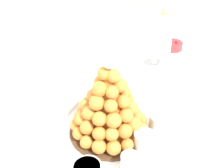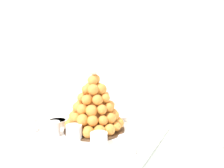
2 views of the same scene
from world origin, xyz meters
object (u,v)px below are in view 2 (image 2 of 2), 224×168
Objects in this scene: wine_glass at (104,91)px; dessert_cup_mid_left at (53,129)px; dessert_cup_centre at (74,133)px; creme_brulee_ramekin at (57,123)px; dessert_cup_left at (32,125)px; dessert_cup_mid_right at (99,140)px; serving_tray at (88,132)px; croquembouche at (94,106)px; dessert_cup_right at (127,145)px.

dessert_cup_mid_left is at bearing -95.84° from wine_glass.
creme_brulee_ramekin is (-0.16, 0.10, -0.01)m from dessert_cup_centre.
dessert_cup_centre is (0.22, -0.00, 0.00)m from dessert_cup_left.
serving_tray is at bearing 136.87° from dessert_cup_mid_right.
croquembouche is 3.35× the size of creme_brulee_ramekin.
serving_tray is 0.29m from wine_glass.
wine_glass is at bearing 100.03° from dessert_cup_centre.
dessert_cup_left is 0.44m from dessert_cup_right.
croquembouche reaches higher than dessert_cup_left.
serving_tray is 9.49× the size of dessert_cup_right.
dessert_cup_mid_right is (0.11, -0.01, -0.00)m from dessert_cup_centre.
serving_tray is 3.25× the size of wine_glass.
croquembouche reaches higher than dessert_cup_mid_left.
dessert_cup_left is 0.66× the size of creme_brulee_ramekin.
croquembouche reaches higher than dessert_cup_right.
croquembouche is 1.53× the size of wine_glass.
dessert_cup_mid_left is at bearing 179.19° from dessert_cup_mid_right.
dessert_cup_left is at bearing -120.49° from creme_brulee_ramekin.
croquembouche is 4.48× the size of dessert_cup_mid_right.
dessert_cup_right is at bearing -52.03° from wine_glass.
serving_tray is 10.24× the size of dessert_cup_mid_left.
dessert_cup_mid_left is 0.32× the size of wine_glass.
dessert_cup_left is (-0.22, -0.09, 0.03)m from serving_tray.
wine_glass is (-0.08, 0.23, 0.02)m from croquembouche.
croquembouche is 4.48× the size of dessert_cup_right.
dessert_cup_mid_right is 0.41m from wine_glass.
dessert_cup_mid_left and dessert_cup_centre have the same top height.
dessert_cup_mid_left is at bearing -57.55° from creme_brulee_ramekin.
dessert_cup_mid_left is 0.10m from dessert_cup_centre.
dessert_cup_left reaches higher than creme_brulee_ramekin.
croquembouche is (0.01, 0.03, 0.11)m from serving_tray.
dessert_cup_right is (0.22, -0.01, -0.00)m from dessert_cup_centre.
dessert_cup_mid_right is at bearing 178.01° from dessert_cup_right.
dessert_cup_mid_right is (0.21, -0.00, -0.00)m from dessert_cup_mid_left.
wine_glass is at bearing 115.80° from dessert_cup_mid_right.
dessert_cup_right is (0.32, -0.01, -0.00)m from dessert_cup_mid_left.
dessert_cup_right reaches higher than dessert_cup_mid_right.
dessert_cup_right reaches higher than serving_tray.
dessert_cup_mid_right is (0.33, -0.01, -0.00)m from dessert_cup_left.
dessert_cup_right is (0.11, -0.00, 0.00)m from dessert_cup_mid_right.
croquembouche reaches higher than dessert_cup_mid_right.
dessert_cup_mid_left is 0.93× the size of dessert_cup_mid_right.
dessert_cup_left reaches higher than dessert_cup_mid_right.
dessert_cup_mid_right reaches higher than serving_tray.
dessert_cup_mid_left reaches higher than creme_brulee_ramekin.
serving_tray is 0.14m from dessert_cup_mid_left.
serving_tray is at bearing -75.89° from wine_glass.
dessert_cup_mid_left is 0.69× the size of creme_brulee_ramekin.
dessert_cup_mid_left reaches higher than dessert_cup_right.
dessert_cup_mid_left is at bearing 178.79° from dessert_cup_right.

